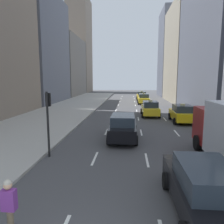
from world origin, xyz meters
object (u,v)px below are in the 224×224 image
(taxi_lead, at_px, (142,96))
(taxi_third, at_px, (150,108))
(sedan_black_near, at_px, (123,127))
(sedan_silver_behind, at_px, (204,189))
(taxi_fourth, at_px, (182,113))
(skateboarder, at_px, (9,208))
(taxi_second, at_px, (144,99))
(traffic_light_pole, at_px, (48,113))

(taxi_lead, bearing_deg, taxi_third, -90.00)
(taxi_lead, distance_m, taxi_third, 18.91)
(taxi_lead, bearing_deg, sedan_black_near, -95.54)
(sedan_silver_behind, bearing_deg, taxi_third, 90.00)
(sedan_black_near, distance_m, sedan_silver_behind, 9.01)
(sedan_black_near, xyz_separation_m, sedan_silver_behind, (2.80, -8.57, -0.03))
(taxi_fourth, xyz_separation_m, skateboarder, (-8.22, -16.78, 0.08))
(taxi_second, height_order, skateboarder, taxi_second)
(taxi_fourth, xyz_separation_m, traffic_light_pole, (-9.55, -10.41, 1.53))
(taxi_lead, distance_m, taxi_second, 6.57)
(taxi_lead, height_order, skateboarder, taxi_lead)
(taxi_second, xyz_separation_m, taxi_third, (0.00, -12.34, 0.00))
(skateboarder, bearing_deg, taxi_lead, 82.09)
(taxi_lead, bearing_deg, traffic_light_pole, -101.67)
(taxi_lead, xyz_separation_m, taxi_fourth, (2.80, -22.27, 0.00))
(taxi_lead, bearing_deg, taxi_fourth, -82.83)
(taxi_second, bearing_deg, taxi_fourth, -79.89)
(taxi_second, xyz_separation_m, skateboarder, (-5.42, -32.48, 0.08))
(taxi_lead, distance_m, taxi_fourth, 22.45)
(taxi_second, height_order, sedan_black_near, taxi_second)
(taxi_second, relative_size, taxi_fourth, 1.00)
(taxi_lead, distance_m, skateboarder, 39.42)
(taxi_lead, relative_size, taxi_fourth, 1.00)
(taxi_lead, height_order, traffic_light_pole, traffic_light_pole)
(sedan_silver_behind, bearing_deg, skateboarder, -163.57)
(sedan_silver_behind, xyz_separation_m, traffic_light_pole, (-6.75, 4.76, 1.53))
(skateboarder, bearing_deg, sedan_black_near, 75.53)
(sedan_black_near, relative_size, sedan_silver_behind, 1.02)
(taxi_lead, height_order, sedan_silver_behind, taxi_lead)
(taxi_second, relative_size, traffic_light_pole, 1.22)
(taxi_second, distance_m, skateboarder, 32.93)
(taxi_second, relative_size, taxi_third, 1.00)
(taxi_lead, height_order, sedan_black_near, taxi_lead)
(taxi_third, height_order, traffic_light_pole, traffic_light_pole)
(taxi_fourth, height_order, skateboarder, taxi_fourth)
(sedan_black_near, bearing_deg, traffic_light_pole, -136.08)
(skateboarder, distance_m, traffic_light_pole, 6.66)
(taxi_second, distance_m, taxi_third, 12.34)
(taxi_second, height_order, taxi_third, same)
(sedan_black_near, relative_size, skateboarder, 2.83)
(sedan_black_near, bearing_deg, taxi_second, 82.85)
(taxi_lead, distance_m, traffic_light_pole, 33.41)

